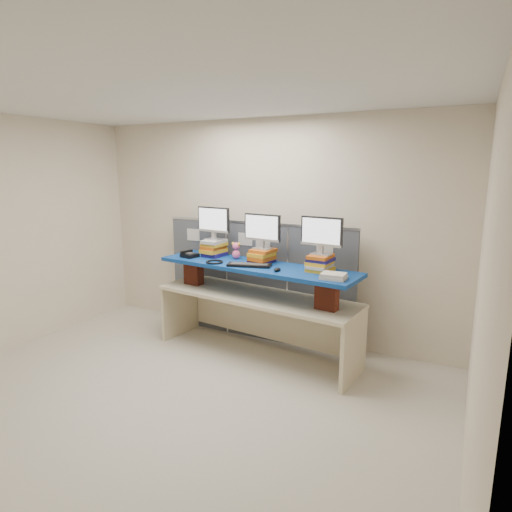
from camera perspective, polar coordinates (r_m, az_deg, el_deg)
The scene contains 18 objects.
room at distance 3.88m, azimuth -11.92°, elevation -0.24°, with size 5.00×4.00×2.80m.
cubicle_partition at distance 5.49m, azimuth 0.11°, elevation -3.28°, with size 2.60×0.06×1.53m.
desk at distance 5.03m, azimuth -0.00°, elevation -6.78°, with size 2.51×0.97×0.75m.
brick_pier_left at distance 5.44m, azimuth -8.31°, elevation -2.13°, with size 0.23×0.12×0.31m, color maroon.
brick_pier_right at distance 4.48m, azimuth 9.43°, elevation -5.15°, with size 0.23×0.12×0.31m, color maroon.
blue_board at distance 4.89m, azimuth -0.00°, elevation -1.40°, with size 2.42×0.60×0.04m, color navy.
book_stack_left at distance 5.37m, azimuth -5.62°, elevation 1.08°, with size 0.28×0.33×0.21m.
book_stack_center at distance 4.96m, azimuth 0.82°, elevation 0.01°, with size 0.28×0.32×0.16m.
book_stack_right at distance 4.62m, azimuth 8.55°, elevation -0.92°, with size 0.27×0.32×0.18m.
monitor_left at distance 5.32m, azimuth -5.68°, elevation 4.63°, with size 0.47×0.15×0.41m.
monitor_center at distance 4.91m, azimuth 0.84°, elevation 3.58°, with size 0.47×0.15×0.41m.
monitor_right at distance 4.56m, azimuth 8.72°, elevation 3.00°, with size 0.47×0.15×0.41m.
keyboard at distance 4.80m, azimuth -0.90°, elevation -1.20°, with size 0.52×0.29×0.03m.
mouse at distance 4.58m, azimuth 2.84°, elevation -1.81°, with size 0.06×0.11×0.04m, color black.
desk_phone at distance 5.36m, azimuth -8.89°, elevation 0.16°, with size 0.22×0.20×0.08m.
headset at distance 5.00m, azimuth -5.55°, elevation -0.79°, with size 0.20×0.20×0.02m, color black.
plush_toy at distance 5.18m, azimuth -2.67°, elevation 0.74°, with size 0.12×0.09×0.20m.
binder_stack at distance 4.32m, azimuth 10.30°, elevation -2.66°, with size 0.25×0.21×0.06m.
Camera 1 is at (2.41, -2.94, 2.18)m, focal length 30.00 mm.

